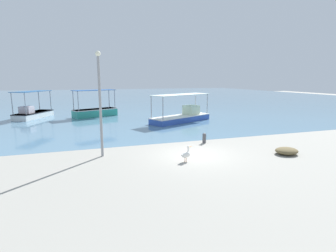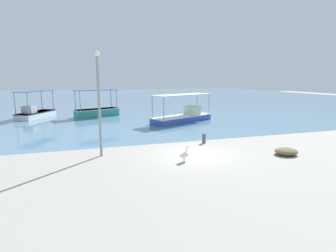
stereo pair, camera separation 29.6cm
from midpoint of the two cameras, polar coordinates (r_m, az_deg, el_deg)
name	(u,v)px [view 2 (the right image)]	position (r m, az deg, el deg)	size (l,w,h in m)	color
ground	(193,155)	(14.74, 5.96, -6.26)	(120.00, 120.00, 0.00)	gray
harbor_water	(112,97)	(61.37, -12.01, 6.18)	(110.00, 90.00, 0.00)	slate
fishing_boat_far_left	(97,111)	(30.34, -14.93, 3.17)	(5.04, 3.31, 2.94)	teal
fishing_boat_far_right	(35,112)	(31.60, -26.66, 2.66)	(3.68, 5.12, 2.86)	white
fishing_boat_near_left	(184,116)	(25.86, 3.73, 2.27)	(6.89, 4.57, 2.67)	#3255B6
pelican	(184,154)	(13.44, 4.22, -6.21)	(0.77, 0.48, 0.80)	#E0997A
lamp_post	(99,98)	(14.35, -14.24, 5.83)	(0.28, 0.28, 5.58)	gray
mooring_bollard	(204,138)	(17.33, 8.32, -2.57)	(0.24, 0.24, 0.67)	#47474C
net_pile	(286,151)	(16.10, 24.83, -5.05)	(1.29, 1.10, 0.38)	brown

